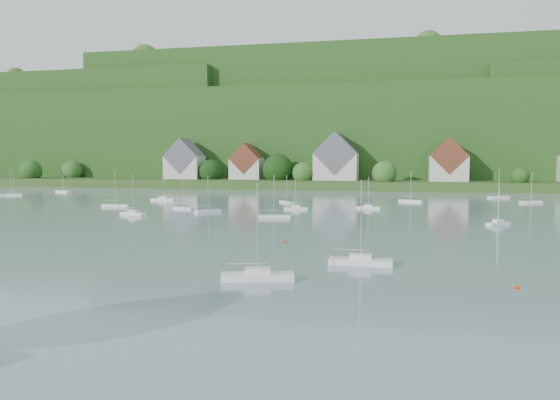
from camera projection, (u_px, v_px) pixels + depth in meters
The scene contains 11 objects.
far_shore_strip at pixel (327, 183), 214.84m from camera, with size 600.00×60.00×3.00m, color #2D4B1C.
forested_ridge at pixel (346, 136), 279.82m from camera, with size 620.00×181.22×69.89m.
village_building_0 at pixel (185, 162), 213.62m from camera, with size 14.00×10.40×16.00m.
village_building_1 at pixel (247, 164), 210.15m from camera, with size 12.00×9.36×14.00m.
village_building_2 at pixel (336, 161), 201.40m from camera, with size 16.00×11.44×18.00m.
village_building_3 at pixel (448, 163), 190.77m from camera, with size 13.00×10.40×15.50m.
near_sailboat_3 at pixel (258, 275), 48.67m from camera, with size 6.78×3.47×8.82m.
near_sailboat_4 at pixel (361, 261), 55.74m from camera, with size 6.52×1.86×8.79m.
mooring_buoy_2 at pixel (516, 289), 45.49m from camera, with size 0.38×0.38×0.38m, color #F72A00.
mooring_buoy_3 at pixel (285, 243), 70.38m from camera, with size 0.38×0.38×0.38m, color #F72A00.
far_sailboat_cluster at pixel (312, 203), 130.25m from camera, with size 186.95×69.15×8.71m.
Camera 1 is at (28.85, -13.62, 10.95)m, focal length 34.68 mm.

